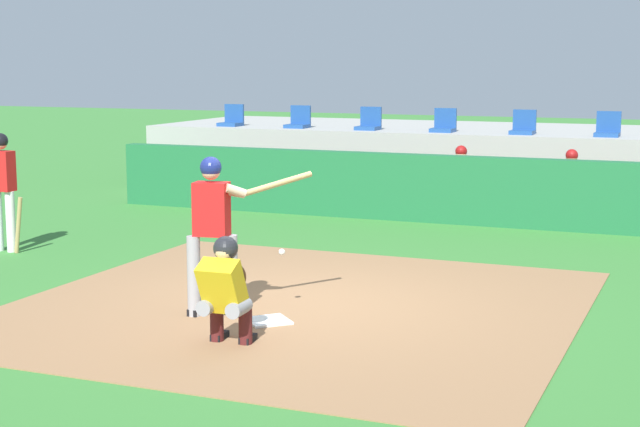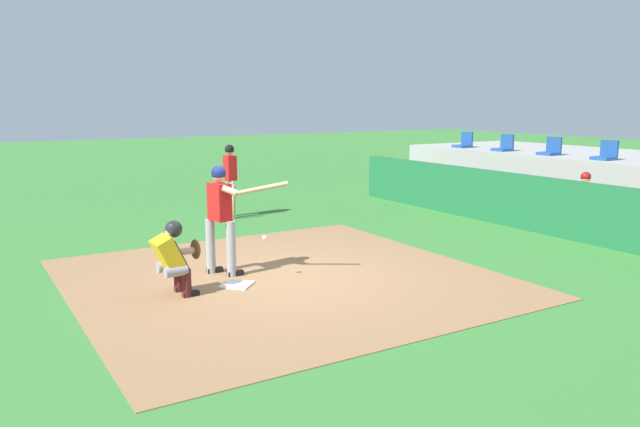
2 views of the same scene
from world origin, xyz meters
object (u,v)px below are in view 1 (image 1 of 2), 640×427
at_px(batter_at_plate, 214,225).
at_px(catcher_crouched, 226,287).
at_px(stadium_seat_0, 232,120).
at_px(stadium_seat_4, 523,127).
at_px(dugout_player_0, 459,180).
at_px(stadium_seat_2, 369,123).
at_px(home_plate, 268,321).
at_px(dugout_player_1, 570,185).
at_px(stadium_seat_1, 299,122).
at_px(on_deck_batter, 3,184).
at_px(stadium_seat_3, 444,125).
at_px(stadium_seat_5, 608,129).

relative_size(batter_at_plate, catcher_crouched, 0.98).
height_order(stadium_seat_0, stadium_seat_4, same).
xyz_separation_m(dugout_player_0, stadium_seat_2, (-2.48, 2.03, 0.86)).
bearing_deg(home_plate, catcher_crouched, -90.92).
distance_m(batter_at_plate, stadium_seat_2, 10.29).
height_order(catcher_crouched, stadium_seat_0, stadium_seat_0).
xyz_separation_m(dugout_player_0, dugout_player_1, (2.00, 0.00, 0.00)).
bearing_deg(stadium_seat_1, on_deck_batter, -99.65).
xyz_separation_m(batter_at_plate, stadium_seat_4, (1.49, 10.13, 0.50)).
distance_m(stadium_seat_1, stadium_seat_2, 1.63).
relative_size(home_plate, stadium_seat_4, 0.92).
bearing_deg(stadium_seat_2, stadium_seat_0, 180.00).
xyz_separation_m(batter_at_plate, on_deck_batter, (-4.74, 2.16, -0.02)).
relative_size(on_deck_batter, dugout_player_0, 1.37).
distance_m(catcher_crouched, stadium_seat_2, 11.43).
relative_size(stadium_seat_2, stadium_seat_3, 1.00).
relative_size(stadium_seat_1, stadium_seat_2, 1.00).
xyz_separation_m(batter_at_plate, stadium_seat_1, (-3.39, 10.13, 0.50)).
bearing_deg(stadium_seat_5, catcher_crouched, -102.43).
xyz_separation_m(catcher_crouched, stadium_seat_3, (-0.80, 11.13, 0.93)).
bearing_deg(stadium_seat_1, catcher_crouched, -70.01).
bearing_deg(stadium_seat_0, catcher_crouched, -62.99).
distance_m(home_plate, batter_at_plate, 1.22).
xyz_separation_m(dugout_player_0, stadium_seat_4, (0.77, 2.03, 0.86)).
relative_size(stadium_seat_0, stadium_seat_3, 1.00).
bearing_deg(on_deck_batter, stadium_seat_1, 80.35).
bearing_deg(dugout_player_0, home_plate, -90.30).
relative_size(dugout_player_1, stadium_seat_5, 2.71).
height_order(batter_at_plate, stadium_seat_5, stadium_seat_5).
bearing_deg(dugout_player_1, home_plate, -104.10).
relative_size(stadium_seat_0, stadium_seat_2, 1.00).
bearing_deg(on_deck_batter, home_plate, -22.23).
distance_m(catcher_crouched, stadium_seat_3, 11.19).
relative_size(stadium_seat_4, stadium_seat_5, 1.00).
bearing_deg(stadium_seat_4, batter_at_plate, -98.36).
distance_m(catcher_crouched, stadium_seat_4, 11.20).
bearing_deg(home_plate, stadium_seat_0, 119.19).
height_order(stadium_seat_2, stadium_seat_4, same).
bearing_deg(stadium_seat_0, stadium_seat_2, 0.00).
xyz_separation_m(stadium_seat_1, stadium_seat_2, (1.63, 0.00, 0.00)).
relative_size(catcher_crouched, stadium_seat_3, 3.84).
bearing_deg(stadium_seat_3, dugout_player_1, -35.45).
relative_size(home_plate, catcher_crouched, 0.24).
height_order(catcher_crouched, stadium_seat_1, stadium_seat_1).
bearing_deg(catcher_crouched, stadium_seat_4, 85.75).
distance_m(stadium_seat_0, stadium_seat_2, 3.25).
relative_size(home_plate, dugout_player_1, 0.34).
height_order(stadium_seat_0, stadium_seat_1, same).
relative_size(dugout_player_1, stadium_seat_0, 2.71).
distance_m(dugout_player_0, stadium_seat_0, 6.14).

